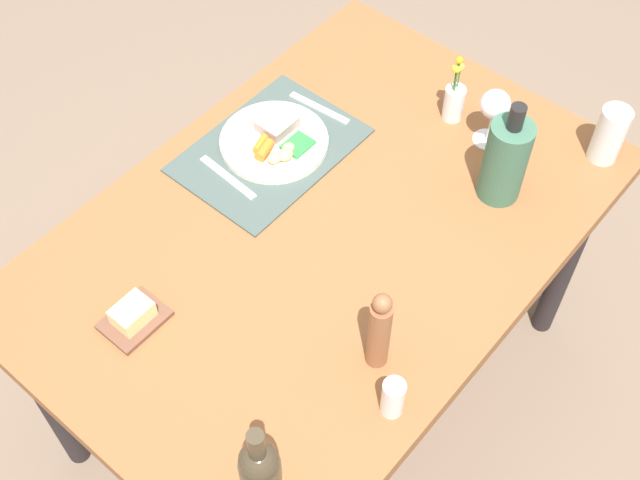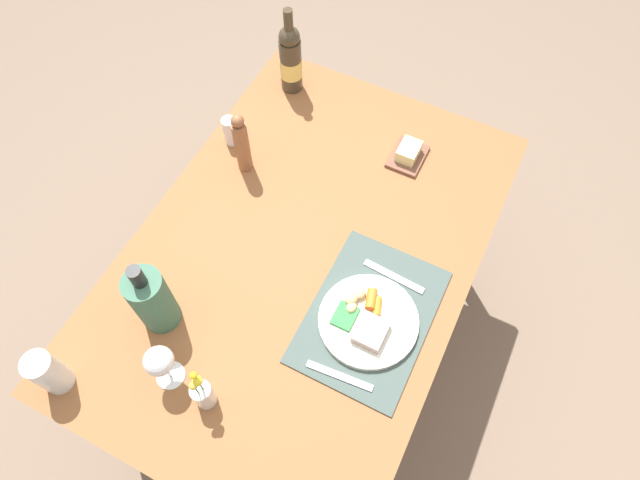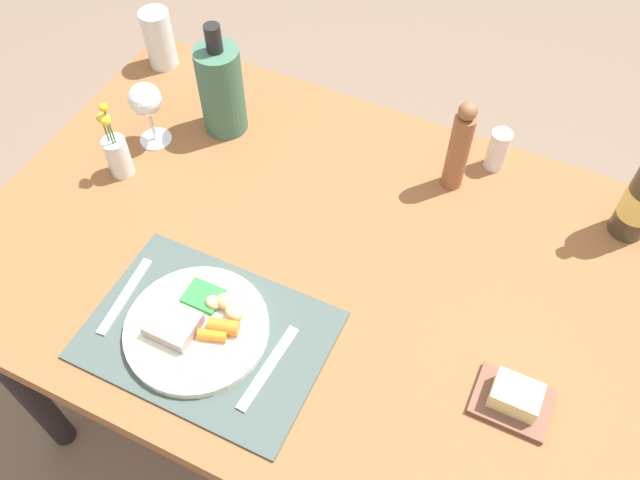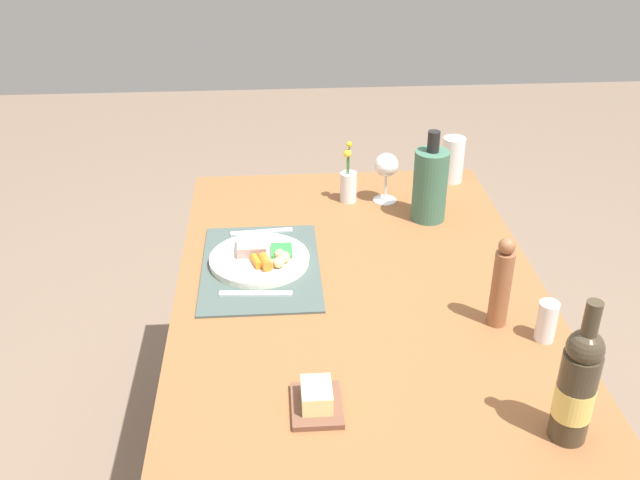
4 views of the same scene
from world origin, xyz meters
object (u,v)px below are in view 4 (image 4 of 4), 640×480
object	(u,v)px
salt_shaker	(547,321)
wine_bottle	(577,386)
knife	(256,294)
butter_dish	(317,400)
dinner_plate	(260,258)
water_tumbler	(453,162)
dining_table	(359,312)
flower_vase	(348,183)
fork	(262,232)
pepper_mill	(502,284)
wine_glass	(386,167)
cooler_bottle	(430,184)

from	to	relation	value
salt_shaker	wine_bottle	size ratio (longest dim) A/B	0.32
knife	butter_dish	size ratio (longest dim) A/B	1.38
dinner_plate	water_tumbler	bearing A→B (deg)	127.91
salt_shaker	butter_dish	size ratio (longest dim) A/B	0.74
dining_table	flower_vase	distance (m)	0.49
knife	wine_bottle	distance (m)	0.79
dining_table	salt_shaker	xyz separation A→B (m)	(0.25, 0.38, 0.13)
dinner_plate	butter_dish	bearing A→B (deg)	11.32
butter_dish	wine_bottle	xyz separation A→B (m)	(0.11, 0.46, 0.10)
knife	wine_bottle	world-z (taller)	wine_bottle
fork	flower_vase	size ratio (longest dim) A/B	0.89
dining_table	knife	bearing A→B (deg)	-81.92
knife	salt_shaker	world-z (taller)	salt_shaker
knife	wine_bottle	xyz separation A→B (m)	(0.51, 0.59, 0.11)
dinner_plate	flower_vase	xyz separation A→B (m)	(-0.36, 0.27, 0.04)
pepper_mill	wine_glass	bearing A→B (deg)	-165.84
dining_table	wine_glass	xyz separation A→B (m)	(-0.46, 0.13, 0.20)
fork	flower_vase	world-z (taller)	flower_vase
wine_glass	cooler_bottle	world-z (taller)	cooler_bottle
dining_table	knife	xyz separation A→B (m)	(0.04, -0.26, 0.09)
wine_glass	butter_dish	bearing A→B (deg)	-16.66
cooler_bottle	wine_bottle	bearing A→B (deg)	5.56
dinner_plate	knife	distance (m)	0.15
fork	wine_bottle	xyz separation A→B (m)	(0.82, 0.57, 0.11)
knife	wine_glass	xyz separation A→B (m)	(-0.50, 0.39, 0.10)
salt_shaker	cooler_bottle	size ratio (longest dim) A/B	0.36
knife	water_tumbler	bearing A→B (deg)	139.12
knife	butter_dish	distance (m)	0.42
fork	water_tumbler	size ratio (longest dim) A/B	1.19
wine_glass	cooler_bottle	bearing A→B (deg)	41.50
dinner_plate	wine_glass	bearing A→B (deg)	132.40
dinner_plate	butter_dish	distance (m)	0.57
flower_vase	salt_shaker	bearing A→B (deg)	26.77
butter_dish	wine_glass	xyz separation A→B (m)	(-0.90, 0.27, 0.09)
fork	knife	world-z (taller)	same
wine_bottle	cooler_bottle	size ratio (longest dim) A/B	1.12
dining_table	butter_dish	bearing A→B (deg)	-17.41
dinner_plate	butter_dish	world-z (taller)	butter_dish
wine_bottle	flower_vase	world-z (taller)	wine_bottle
pepper_mill	wine_glass	size ratio (longest dim) A/B	1.43
dinner_plate	pepper_mill	distance (m)	0.63
wine_bottle	dining_table	bearing A→B (deg)	-149.17
pepper_mill	flower_vase	size ratio (longest dim) A/B	1.14
salt_shaker	wine_glass	xyz separation A→B (m)	(-0.72, -0.25, 0.06)
flower_vase	cooler_bottle	xyz separation A→B (m)	(0.13, 0.22, 0.05)
wine_bottle	water_tumbler	size ratio (longest dim) A/B	2.06
salt_shaker	wine_bottle	bearing A→B (deg)	-11.17
salt_shaker	pepper_mill	world-z (taller)	pepper_mill
dining_table	cooler_bottle	size ratio (longest dim) A/B	5.03
fork	wine_glass	distance (m)	0.43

